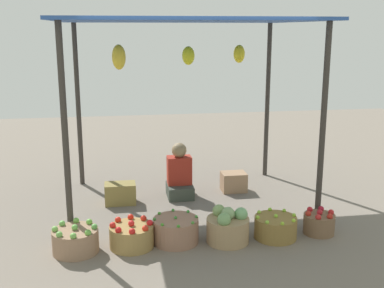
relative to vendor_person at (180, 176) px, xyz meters
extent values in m
plane|color=slate|center=(0.05, -0.25, -0.30)|extent=(14.00, 14.00, 0.00)
cylinder|color=#38332D|center=(-1.41, -1.30, 0.92)|extent=(0.07, 0.07, 2.43)
cylinder|color=#38332D|center=(1.52, -1.30, 0.92)|extent=(0.07, 0.07, 2.43)
cylinder|color=#38332D|center=(-1.41, 0.79, 0.92)|extent=(0.07, 0.07, 2.43)
cylinder|color=#38332D|center=(1.52, 0.79, 0.92)|extent=(0.07, 0.07, 2.43)
cube|color=#2D539C|center=(0.05, -0.25, 2.15)|extent=(3.24, 2.39, 0.04)
ellipsoid|color=yellow|center=(-0.80, -0.45, 1.70)|extent=(0.17, 0.17, 0.31)
ellipsoid|color=yellow|center=(0.09, -0.26, 1.70)|extent=(0.16, 0.16, 0.24)
ellipsoid|color=yellow|center=(0.85, 0.07, 1.70)|extent=(0.16, 0.16, 0.25)
cube|color=#394138|center=(0.00, -0.03, -0.21)|extent=(0.36, 0.44, 0.18)
cube|color=maroon|center=(0.00, 0.02, 0.08)|extent=(0.34, 0.22, 0.40)
sphere|color=#8A724F|center=(0.00, 0.02, 0.38)|extent=(0.21, 0.21, 0.21)
cylinder|color=#947156|center=(-1.34, -1.58, -0.17)|extent=(0.49, 0.49, 0.25)
sphere|color=#67AC4A|center=(-1.34, -1.58, -0.02)|extent=(0.07, 0.07, 0.07)
sphere|color=#61A84B|center=(-1.14, -1.58, -0.02)|extent=(0.07, 0.07, 0.07)
sphere|color=#64AF3D|center=(-1.20, -1.44, -0.02)|extent=(0.07, 0.07, 0.07)
sphere|color=#6BAA44|center=(-1.34, -1.38, -0.02)|extent=(0.07, 0.07, 0.07)
sphere|color=#6CB351|center=(-1.49, -1.44, -0.02)|extent=(0.07, 0.07, 0.07)
sphere|color=#6FAD4A|center=(-1.55, -1.58, -0.02)|extent=(0.07, 0.07, 0.07)
sphere|color=#6EAE4D|center=(-1.49, -1.73, -0.02)|extent=(0.07, 0.07, 0.07)
sphere|color=#6EB04A|center=(-1.34, -1.79, -0.02)|extent=(0.07, 0.07, 0.07)
sphere|color=#66AC40|center=(-1.20, -1.73, -0.02)|extent=(0.07, 0.07, 0.07)
cylinder|color=olive|center=(-0.74, -1.55, -0.18)|extent=(0.49, 0.49, 0.25)
sphere|color=red|center=(-0.74, -1.55, -0.02)|extent=(0.07, 0.07, 0.07)
sphere|color=red|center=(-0.54, -1.55, -0.03)|extent=(0.07, 0.07, 0.07)
sphere|color=red|center=(-0.60, -1.41, -0.03)|extent=(0.07, 0.07, 0.07)
sphere|color=red|center=(-0.74, -1.35, -0.03)|extent=(0.07, 0.07, 0.07)
sphere|color=red|center=(-0.89, -1.41, -0.03)|extent=(0.07, 0.07, 0.07)
sphere|color=red|center=(-0.95, -1.55, -0.03)|extent=(0.07, 0.07, 0.07)
sphere|color=red|center=(-0.89, -1.69, -0.03)|extent=(0.07, 0.07, 0.07)
sphere|color=red|center=(-0.74, -1.75, -0.03)|extent=(0.07, 0.07, 0.07)
sphere|color=red|center=(-0.60, -1.69, -0.03)|extent=(0.07, 0.07, 0.07)
cylinder|color=#976D56|center=(-0.25, -1.51, -0.16)|extent=(0.51, 0.51, 0.28)
sphere|color=#35812F|center=(-0.25, -1.51, -0.01)|extent=(0.04, 0.04, 0.04)
sphere|color=#3F8733|center=(-0.02, -1.51, -0.01)|extent=(0.04, 0.04, 0.04)
sphere|color=#338D32|center=(-0.08, -1.34, -0.01)|extent=(0.04, 0.04, 0.04)
sphere|color=#377F2D|center=(-0.25, -1.28, -0.01)|extent=(0.04, 0.04, 0.04)
sphere|color=#408F2B|center=(-0.42, -1.34, -0.01)|extent=(0.04, 0.04, 0.04)
sphere|color=#3F8936|center=(-0.49, -1.51, -0.01)|extent=(0.04, 0.04, 0.04)
sphere|color=#408A26|center=(-0.42, -1.68, -0.01)|extent=(0.04, 0.04, 0.04)
sphere|color=#388824|center=(-0.25, -1.75, -0.01)|extent=(0.04, 0.04, 0.04)
sphere|color=#418430|center=(-0.08, -1.68, -0.01)|extent=(0.04, 0.04, 0.04)
cylinder|color=tan|center=(0.33, -1.59, -0.16)|extent=(0.48, 0.48, 0.28)
sphere|color=#81A36A|center=(0.33, -1.59, 0.04)|extent=(0.15, 0.15, 0.15)
sphere|color=#73AB6D|center=(0.48, -1.59, 0.02)|extent=(0.15, 0.15, 0.15)
sphere|color=#7FA15C|center=(0.25, -1.47, 0.02)|extent=(0.15, 0.15, 0.15)
sphere|color=#739E5F|center=(0.25, -1.72, 0.02)|extent=(0.15, 0.15, 0.15)
cylinder|color=olive|center=(0.89, -1.58, -0.17)|extent=(0.49, 0.49, 0.25)
sphere|color=#8FCD34|center=(0.89, -1.58, -0.03)|extent=(0.04, 0.04, 0.04)
sphere|color=#8DC632|center=(1.11, -1.58, -0.04)|extent=(0.04, 0.04, 0.04)
sphere|color=#86C033|center=(1.05, -1.42, -0.04)|extent=(0.04, 0.04, 0.04)
sphere|color=#8BCE2E|center=(0.89, -1.36, -0.04)|extent=(0.04, 0.04, 0.04)
sphere|color=#89BE38|center=(0.74, -1.42, -0.04)|extent=(0.04, 0.04, 0.04)
sphere|color=#90C634|center=(0.68, -1.58, -0.04)|extent=(0.04, 0.04, 0.04)
sphere|color=#8BBF3C|center=(0.74, -1.73, -0.04)|extent=(0.04, 0.04, 0.04)
sphere|color=#90BD2E|center=(0.89, -1.79, -0.04)|extent=(0.04, 0.04, 0.04)
sphere|color=#96CB30|center=(1.05, -1.73, -0.04)|extent=(0.04, 0.04, 0.04)
cylinder|color=brown|center=(1.44, -1.54, -0.18)|extent=(0.36, 0.36, 0.23)
sphere|color=red|center=(1.44, -1.54, -0.04)|extent=(0.07, 0.07, 0.07)
sphere|color=red|center=(1.58, -1.54, -0.05)|extent=(0.07, 0.07, 0.07)
sphere|color=#AA172A|center=(1.51, -1.42, -0.05)|extent=(0.07, 0.07, 0.07)
sphere|color=red|center=(1.37, -1.42, -0.05)|extent=(0.07, 0.07, 0.07)
sphere|color=#AA281A|center=(1.30, -1.54, -0.05)|extent=(0.07, 0.07, 0.07)
sphere|color=red|center=(1.37, -1.66, -0.05)|extent=(0.07, 0.07, 0.07)
sphere|color=#AC261A|center=(1.51, -1.66, -0.05)|extent=(0.07, 0.07, 0.07)
cube|color=#9D7958|center=(0.82, 0.10, -0.16)|extent=(0.36, 0.28, 0.28)
cube|color=olive|center=(-0.84, -0.16, -0.16)|extent=(0.42, 0.27, 0.29)
camera|label=1|loc=(-0.87, -6.49, 2.05)|focal=44.99mm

